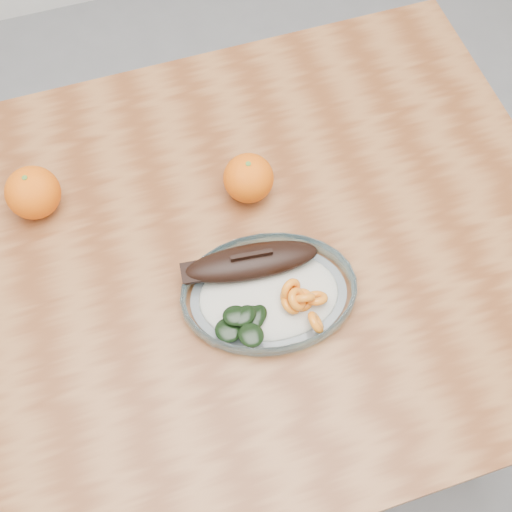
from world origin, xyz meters
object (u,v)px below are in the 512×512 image
Objects in this scene: dining_table at (186,295)px; orange_right at (249,178)px; orange_left at (33,193)px; plated_meal at (268,292)px.

dining_table is 15.57× the size of orange_right.
dining_table is 14.71× the size of orange_left.
orange_right is (0.31, -0.07, -0.00)m from orange_left.
orange_left reaches higher than orange_right.
orange_left is 0.32m from orange_right.
orange_left reaches higher than dining_table.
dining_table is 0.22m from orange_right.
orange_right is at bearing 34.87° from dining_table.
plated_meal reaches higher than dining_table.
dining_table is 2.30× the size of plated_meal.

